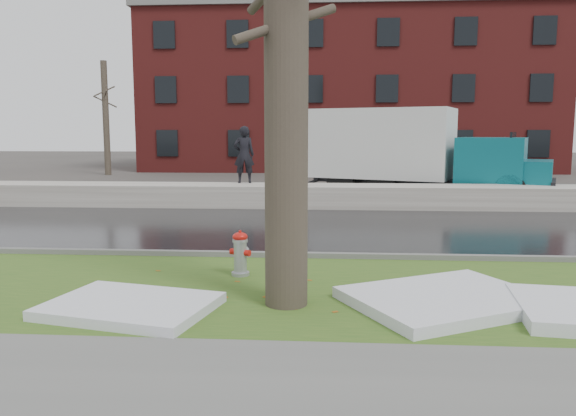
# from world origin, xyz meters

# --- Properties ---
(ground) EXTENTS (120.00, 120.00, 0.00)m
(ground) POSITION_xyz_m (0.00, 0.00, 0.00)
(ground) COLOR #47423D
(ground) RESTS_ON ground
(verge) EXTENTS (60.00, 4.50, 0.04)m
(verge) POSITION_xyz_m (0.00, -1.25, 0.02)
(verge) COLOR #2F531B
(verge) RESTS_ON ground
(sidewalk) EXTENTS (60.00, 3.00, 0.05)m
(sidewalk) POSITION_xyz_m (0.00, -5.00, 0.03)
(sidewalk) COLOR slate
(sidewalk) RESTS_ON ground
(road) EXTENTS (60.00, 7.00, 0.03)m
(road) POSITION_xyz_m (0.00, 4.50, 0.01)
(road) COLOR black
(road) RESTS_ON ground
(parking_lot) EXTENTS (60.00, 9.00, 0.03)m
(parking_lot) POSITION_xyz_m (0.00, 13.00, 0.01)
(parking_lot) COLOR slate
(parking_lot) RESTS_ON ground
(curb) EXTENTS (60.00, 0.15, 0.14)m
(curb) POSITION_xyz_m (0.00, 1.00, 0.07)
(curb) COLOR slate
(curb) RESTS_ON ground
(snowbank) EXTENTS (60.00, 1.60, 0.75)m
(snowbank) POSITION_xyz_m (0.00, 8.70, 0.38)
(snowbank) COLOR beige
(snowbank) RESTS_ON ground
(brick_building) EXTENTS (26.00, 12.00, 10.00)m
(brick_building) POSITION_xyz_m (2.00, 30.00, 5.00)
(brick_building) COLOR maroon
(brick_building) RESTS_ON ground
(bg_tree_left) EXTENTS (1.40, 1.62, 6.50)m
(bg_tree_left) POSITION_xyz_m (-12.00, 22.00, 3.33)
(bg_tree_left) COLOR brown
(bg_tree_left) RESTS_ON ground
(bg_tree_center) EXTENTS (1.40, 1.62, 6.50)m
(bg_tree_center) POSITION_xyz_m (-6.00, 26.00, 3.33)
(bg_tree_center) COLOR brown
(bg_tree_center) RESTS_ON ground
(fire_hydrant) EXTENTS (0.39, 0.37, 0.79)m
(fire_hydrant) POSITION_xyz_m (-0.75, -0.45, 0.46)
(fire_hydrant) COLOR #9C9FA4
(fire_hydrant) RESTS_ON verge
(tree) EXTENTS (1.39, 1.57, 7.62)m
(tree) POSITION_xyz_m (0.16, -2.03, 3.88)
(tree) COLOR brown
(tree) RESTS_ON verge
(box_truck) EXTENTS (10.03, 5.35, 3.39)m
(box_truck) POSITION_xyz_m (3.83, 11.81, 1.79)
(box_truck) COLOR black
(box_truck) RESTS_ON ground
(worker) EXTENTS (0.78, 0.59, 1.95)m
(worker) POSITION_xyz_m (-2.12, 9.30, 1.72)
(worker) COLOR black
(worker) RESTS_ON snowbank
(snow_patch_near) EXTENTS (3.24, 2.99, 0.16)m
(snow_patch_near) POSITION_xyz_m (2.45, -1.91, 0.12)
(snow_patch_near) COLOR silver
(snow_patch_near) RESTS_ON verge
(snow_patch_far) EXTENTS (2.50, 2.05, 0.14)m
(snow_patch_far) POSITION_xyz_m (-1.98, -2.50, 0.11)
(snow_patch_far) COLOR silver
(snow_patch_far) RESTS_ON verge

